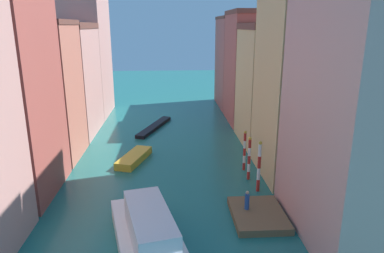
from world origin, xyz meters
name	(u,v)px	position (x,y,z in m)	size (l,w,h in m)	color
ground_plane	(166,148)	(0.00, 24.50, 0.00)	(154.00, 154.00, 0.00)	#1E6B66
building_left_1	(2,85)	(-13.13, 13.36, 9.66)	(7.35, 9.17, 19.30)	#B25147
building_left_2	(42,92)	(-13.13, 22.12, 7.48)	(7.35, 7.76, 14.93)	#C6705B
building_left_3	(67,80)	(-13.13, 31.68, 7.37)	(7.35, 11.02, 14.71)	tan
building_left_4	(84,52)	(-13.13, 42.48, 10.21)	(7.35, 10.79, 20.41)	tan
building_right_0	(366,79)	(13.13, 5.39, 11.02)	(7.35, 11.72, 22.02)	tan
building_right_1	(304,64)	(13.13, 16.16, 10.88)	(7.35, 9.43, 21.74)	#DBB77A
building_right_2	(272,85)	(13.13, 26.02, 7.32)	(7.35, 10.08, 14.61)	#DBB77A
building_right_3	(253,67)	(13.13, 36.46, 8.26)	(7.35, 10.55, 16.50)	#B25147
building_right_4	(239,62)	(13.13, 47.53, 7.96)	(7.35, 11.65, 15.91)	#B25147
waterfront_dock	(258,215)	(7.25, 7.63, 0.27)	(3.97, 5.19, 0.55)	brown
person_on_dock	(247,201)	(6.45, 8.10, 1.26)	(0.36, 0.36, 1.53)	#234C93
mooring_pole_0	(259,166)	(8.36, 12.23, 2.40)	(0.32, 0.32, 4.71)	red
mooring_pole_1	(249,158)	(8.05, 14.77, 2.19)	(0.30, 0.30, 4.29)	red
mooring_pole_2	(245,150)	(8.08, 17.05, 2.15)	(0.29, 0.29, 4.20)	red
vaporetto_white	(151,241)	(-0.75, 3.25, 1.23)	(6.62, 12.67, 3.37)	white
gondola_black	(154,127)	(-1.71, 32.96, 0.24)	(4.73, 10.36, 0.48)	black
motorboat_0	(134,158)	(-3.41, 20.19, 0.40)	(3.66, 6.26, 0.80)	gold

